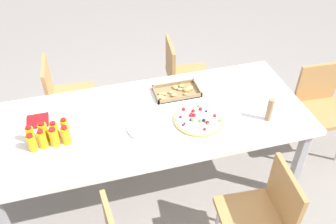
{
  "coord_description": "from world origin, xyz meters",
  "views": [
    {
      "loc": [
        -0.41,
        -1.94,
        2.47
      ],
      "look_at": [
        0.13,
        0.0,
        0.77
      ],
      "focal_mm": 38.92,
      "sensor_mm": 36.0,
      "label": 1
    }
  ],
  "objects_px": {
    "chair_far_right": "(182,73)",
    "juice_bottle_3": "(66,135)",
    "juice_bottle_4": "(31,135)",
    "juice_bottle_6": "(55,131)",
    "cardboard_tube": "(270,110)",
    "chair_end": "(320,104)",
    "snack_tray": "(176,92)",
    "juice_bottle_2": "(54,137)",
    "napkin_stack": "(38,121)",
    "fruit_pizza": "(199,119)",
    "juice_bottle_5": "(44,132)",
    "plate_stack": "(143,129)",
    "juice_bottle_1": "(42,139)",
    "party_table": "(150,124)",
    "chair_far_left": "(65,94)",
    "juice_bottle_0": "(32,143)",
    "chair_near_right": "(263,212)",
    "juice_bottle_7": "(65,128)"
  },
  "relations": [
    {
      "from": "fruit_pizza",
      "to": "juice_bottle_4",
      "type": "bearing_deg",
      "value": 175.07
    },
    {
      "from": "chair_far_right",
      "to": "napkin_stack",
      "type": "height_order",
      "value": "chair_far_right"
    },
    {
      "from": "juice_bottle_3",
      "to": "snack_tray",
      "type": "distance_m",
      "value": 0.91
    },
    {
      "from": "fruit_pizza",
      "to": "napkin_stack",
      "type": "relative_size",
      "value": 2.38
    },
    {
      "from": "juice_bottle_4",
      "to": "plate_stack",
      "type": "relative_size",
      "value": 0.61
    },
    {
      "from": "chair_far_left",
      "to": "chair_far_right",
      "type": "xyz_separation_m",
      "value": [
        1.11,
        0.04,
        0.0
      ]
    },
    {
      "from": "chair_end",
      "to": "juice_bottle_6",
      "type": "height_order",
      "value": "juice_bottle_6"
    },
    {
      "from": "party_table",
      "to": "juice_bottle_7",
      "type": "bearing_deg",
      "value": -176.89
    },
    {
      "from": "juice_bottle_3",
      "to": "juice_bottle_6",
      "type": "height_order",
      "value": "juice_bottle_3"
    },
    {
      "from": "juice_bottle_4",
      "to": "juice_bottle_6",
      "type": "relative_size",
      "value": 0.98
    },
    {
      "from": "chair_far_left",
      "to": "fruit_pizza",
      "type": "height_order",
      "value": "chair_far_left"
    },
    {
      "from": "juice_bottle_2",
      "to": "cardboard_tube",
      "type": "height_order",
      "value": "cardboard_tube"
    },
    {
      "from": "chair_near_right",
      "to": "chair_far_left",
      "type": "bearing_deg",
      "value": 40.12
    },
    {
      "from": "plate_stack",
      "to": "cardboard_tube",
      "type": "bearing_deg",
      "value": -8.46
    },
    {
      "from": "juice_bottle_5",
      "to": "juice_bottle_7",
      "type": "relative_size",
      "value": 1.0
    },
    {
      "from": "juice_bottle_2",
      "to": "napkin_stack",
      "type": "distance_m",
      "value": 0.3
    },
    {
      "from": "juice_bottle_2",
      "to": "fruit_pizza",
      "type": "bearing_deg",
      "value": -1.51
    },
    {
      "from": "juice_bottle_5",
      "to": "plate_stack",
      "type": "relative_size",
      "value": 0.7
    },
    {
      "from": "juice_bottle_1",
      "to": "juice_bottle_4",
      "type": "height_order",
      "value": "juice_bottle_1"
    },
    {
      "from": "juice_bottle_3",
      "to": "juice_bottle_6",
      "type": "relative_size",
      "value": 1.06
    },
    {
      "from": "juice_bottle_4",
      "to": "fruit_pizza",
      "type": "bearing_deg",
      "value": -4.93
    },
    {
      "from": "juice_bottle_0",
      "to": "cardboard_tube",
      "type": "xyz_separation_m",
      "value": [
        1.61,
        -0.14,
        0.03
      ]
    },
    {
      "from": "plate_stack",
      "to": "napkin_stack",
      "type": "xyz_separation_m",
      "value": [
        -0.7,
        0.29,
        -0.0
      ]
    },
    {
      "from": "juice_bottle_4",
      "to": "chair_far_left",
      "type": "bearing_deg",
      "value": 75.66
    },
    {
      "from": "snack_tray",
      "to": "juice_bottle_3",
      "type": "bearing_deg",
      "value": -159.02
    },
    {
      "from": "juice_bottle_0",
      "to": "cardboard_tube",
      "type": "bearing_deg",
      "value": -4.92
    },
    {
      "from": "party_table",
      "to": "napkin_stack",
      "type": "bearing_deg",
      "value": 167.72
    },
    {
      "from": "chair_far_left",
      "to": "juice_bottle_6",
      "type": "distance_m",
      "value": 0.89
    },
    {
      "from": "chair_near_right",
      "to": "cardboard_tube",
      "type": "xyz_separation_m",
      "value": [
        0.27,
        0.55,
        0.34
      ]
    },
    {
      "from": "juice_bottle_3",
      "to": "chair_near_right",
      "type": "bearing_deg",
      "value": -31.91
    },
    {
      "from": "juice_bottle_2",
      "to": "fruit_pizza",
      "type": "xyz_separation_m",
      "value": [
        0.99,
        -0.03,
        -0.05
      ]
    },
    {
      "from": "chair_near_right",
      "to": "juice_bottle_4",
      "type": "relative_size",
      "value": 6.32
    },
    {
      "from": "juice_bottle_6",
      "to": "cardboard_tube",
      "type": "bearing_deg",
      "value": -8.42
    },
    {
      "from": "party_table",
      "to": "napkin_stack",
      "type": "xyz_separation_m",
      "value": [
        -0.78,
        0.17,
        0.07
      ]
    },
    {
      "from": "juice_bottle_4",
      "to": "plate_stack",
      "type": "bearing_deg",
      "value": -6.97
    },
    {
      "from": "snack_tray",
      "to": "plate_stack",
      "type": "relative_size",
      "value": 1.64
    },
    {
      "from": "juice_bottle_3",
      "to": "napkin_stack",
      "type": "height_order",
      "value": "juice_bottle_3"
    },
    {
      "from": "party_table",
      "to": "chair_end",
      "type": "xyz_separation_m",
      "value": [
        1.52,
        0.06,
        -0.19
      ]
    },
    {
      "from": "juice_bottle_2",
      "to": "juice_bottle_5",
      "type": "height_order",
      "value": "juice_bottle_5"
    },
    {
      "from": "juice_bottle_1",
      "to": "juice_bottle_6",
      "type": "distance_m",
      "value": 0.1
    },
    {
      "from": "chair_far_right",
      "to": "juice_bottle_3",
      "type": "distance_m",
      "value": 1.48
    },
    {
      "from": "cardboard_tube",
      "to": "juice_bottle_6",
      "type": "bearing_deg",
      "value": 171.58
    },
    {
      "from": "juice_bottle_5",
      "to": "fruit_pizza",
      "type": "relative_size",
      "value": 0.42
    },
    {
      "from": "chair_far_right",
      "to": "juice_bottle_1",
      "type": "xyz_separation_m",
      "value": [
        -1.25,
        -0.94,
        0.32
      ]
    },
    {
      "from": "juice_bottle_1",
      "to": "juice_bottle_6",
      "type": "height_order",
      "value": "juice_bottle_1"
    },
    {
      "from": "juice_bottle_3",
      "to": "juice_bottle_2",
      "type": "bearing_deg",
      "value": 178.16
    },
    {
      "from": "juice_bottle_5",
      "to": "cardboard_tube",
      "type": "xyz_separation_m",
      "value": [
        1.53,
        -0.22,
        0.02
      ]
    },
    {
      "from": "chair_end",
      "to": "snack_tray",
      "type": "height_order",
      "value": "chair_end"
    },
    {
      "from": "chair_far_right",
      "to": "juice_bottle_7",
      "type": "height_order",
      "value": "juice_bottle_7"
    },
    {
      "from": "snack_tray",
      "to": "napkin_stack",
      "type": "height_order",
      "value": "snack_tray"
    }
  ]
}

